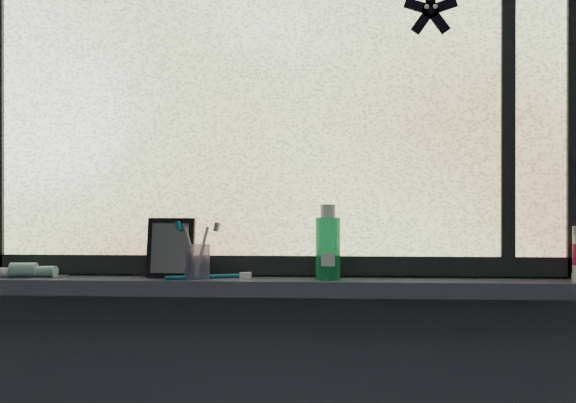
# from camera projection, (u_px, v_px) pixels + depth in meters

# --- Properties ---
(wall_back) EXTENTS (3.00, 0.01, 2.50)m
(wall_back) POSITION_uv_depth(u_px,v_px,m) (279.00, 190.00, 1.73)
(wall_back) COLOR #9EA3A8
(wall_back) RESTS_ON ground
(windowsill) EXTENTS (1.62, 0.14, 0.04)m
(windowsill) POSITION_uv_depth(u_px,v_px,m) (277.00, 286.00, 1.66)
(windowsill) COLOR #45495C
(windowsill) RESTS_ON wall_back
(window_pane) EXTENTS (1.50, 0.01, 1.00)m
(window_pane) POSITION_uv_depth(u_px,v_px,m) (278.00, 85.00, 1.71)
(window_pane) COLOR silver
(window_pane) RESTS_ON wall_back
(frame_bottom) EXTENTS (1.60, 0.03, 0.05)m
(frame_bottom) POSITION_uv_depth(u_px,v_px,m) (278.00, 265.00, 1.71)
(frame_bottom) COLOR black
(frame_bottom) RESTS_ON windowsill
(frame_right) EXTENTS (0.05, 0.03, 1.10)m
(frame_right) POSITION_uv_depth(u_px,v_px,m) (576.00, 82.00, 1.66)
(frame_right) COLOR black
(frame_right) RESTS_ON wall_back
(frame_mullion) EXTENTS (0.03, 0.03, 1.00)m
(frame_mullion) POSITION_uv_depth(u_px,v_px,m) (507.00, 83.00, 1.67)
(frame_mullion) COLOR black
(frame_mullion) RESTS_ON wall_back
(starfish_sticker) EXTENTS (0.15, 0.02, 0.15)m
(starfish_sticker) POSITION_uv_depth(u_px,v_px,m) (430.00, 10.00, 1.67)
(starfish_sticker) COLOR black
(starfish_sticker) RESTS_ON window_pane
(vanity_mirror) EXTENTS (0.13, 0.07, 0.16)m
(vanity_mirror) POSITION_uv_depth(u_px,v_px,m) (171.00, 248.00, 1.68)
(vanity_mirror) COLOR black
(vanity_mirror) RESTS_ON windowsill
(toothpaste_tube) EXTENTS (0.21, 0.05, 0.04)m
(toothpaste_tube) POSITION_uv_depth(u_px,v_px,m) (32.00, 270.00, 1.69)
(toothpaste_tube) COLOR silver
(toothpaste_tube) RESTS_ON windowsill
(toothbrush_cup) EXTENTS (0.08, 0.08, 0.09)m
(toothbrush_cup) POSITION_uv_depth(u_px,v_px,m) (197.00, 261.00, 1.66)
(toothbrush_cup) COLOR #A390BF
(toothbrush_cup) RESTS_ON windowsill
(toothbrush_lying) EXTENTS (0.23, 0.10, 0.02)m
(toothbrush_lying) POSITION_uv_depth(u_px,v_px,m) (203.00, 276.00, 1.65)
(toothbrush_lying) COLOR #0C5A70
(toothbrush_lying) RESTS_ON windowsill
(mouthwash_bottle) EXTENTS (0.08, 0.08, 0.16)m
(mouthwash_bottle) POSITION_uv_depth(u_px,v_px,m) (328.00, 242.00, 1.63)
(mouthwash_bottle) COLOR #20A764
(mouthwash_bottle) RESTS_ON windowsill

